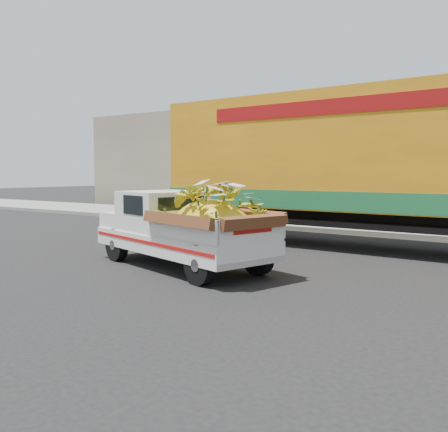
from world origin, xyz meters
The scene contains 6 objects.
ground centered at (0.00, 0.00, 0.00)m, with size 100.00×100.00×0.00m, color black.
curb centered at (0.00, 7.41, 0.07)m, with size 60.00×0.25×0.15m, color gray.
sidewalk centered at (0.00, 9.51, 0.07)m, with size 60.00×4.00×0.14m, color gray.
building_left centered at (-8.00, 15.41, 2.50)m, with size 18.00×6.00×5.00m, color gray.
pickup_truck centered at (-0.39, 0.40, 0.80)m, with size 4.49×2.66×1.48m.
semi_trailer centered at (2.06, 4.95, 2.12)m, with size 12.03×2.91×3.80m.
Camera 1 is at (5.54, -7.03, 1.87)m, focal length 40.00 mm.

